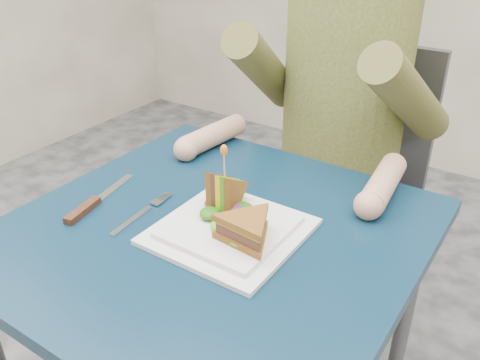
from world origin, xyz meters
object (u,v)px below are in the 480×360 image
Objects in this scene: diner at (345,64)px; sandwich_upright at (225,193)px; chair at (347,174)px; sandwich_flat at (247,229)px; table at (214,260)px; plate at (230,230)px; knife at (89,206)px; fork at (141,214)px.

diner reaches higher than sandwich_upright.
chair is 0.76m from sandwich_flat.
plate is at bearing 1.66° from table.
sandwich_flat is 0.35m from knife.
knife reaches higher than fork.
sandwich_flat is at bearing -35.63° from sandwich_upright.
fork is at bearing -162.96° from table.
plate reaches higher than table.
plate is 1.88× the size of sandwich_flat.
diner is 0.60m from plate.
chair is at bearing 90.00° from table.
sandwich_flat is at bearing -14.36° from table.
fork is (-0.15, -0.62, -0.18)m from diner.
plate is at bearing -86.20° from diner.
knife is (-0.25, -0.13, -0.05)m from sandwich_upright.
sandwich_upright is at bearing 95.40° from table.
fork is (-0.24, -0.02, -0.04)m from sandwich_flat.
table is 0.70m from chair.
plate is (0.04, 0.00, 0.09)m from table.
diner is at bearing 98.81° from sandwich_flat.
fork is (-0.15, -0.74, 0.19)m from chair.
sandwich_flat is 1.12× the size of sandwich_upright.
chair is at bearing 90.00° from diner.
fork reaches higher than table.
fork is (-0.14, -0.09, -0.05)m from sandwich_upright.
table is 0.17m from fork.
diner is at bearing 69.14° from knife.
sandwich_upright is at bearing 144.37° from sandwich_flat.
sandwich_upright reaches higher than table.
sandwich_flat reaches higher than fork.
knife is at bearing -169.95° from sandwich_flat.
diner is 5.40× the size of sandwich_flat.
diner is 0.67m from fork.
sandwich_upright reaches higher than plate.
chair reaches higher than table.
diner is (-0.00, 0.58, 0.26)m from table.
plate is at bearing -46.52° from sandwich_upright.
plate is at bearing -86.82° from chair.
fork is (-0.15, -0.05, 0.08)m from table.
knife is at bearing -152.13° from sandwich_upright.
fork is at bearing 20.81° from knife.
plate reaches higher than knife.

